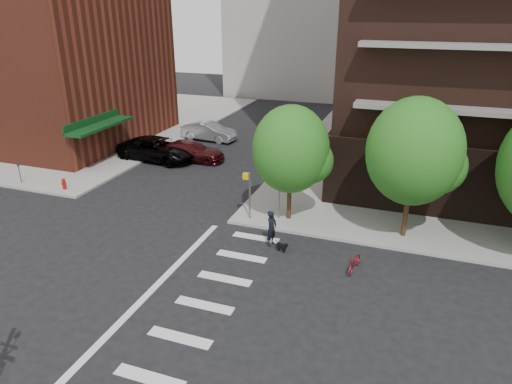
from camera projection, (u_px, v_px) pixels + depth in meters
ground at (139, 291)px, 18.81m from camera, size 120.00×120.00×0.00m
sidewalk_nw at (62, 119)px, 46.89m from camera, size 31.00×33.00×0.15m
crosswalk at (187, 301)px, 18.12m from camera, size 3.85×13.00×0.01m
midrise_nw at (19, 16)px, 37.50m from camera, size 21.40×15.50×20.00m
tree_a at (291, 149)px, 23.44m from camera, size 4.00×4.00×5.90m
tree_b at (414, 152)px, 21.38m from camera, size 4.50×4.50×6.65m
pedestrian_signal at (256, 189)px, 24.29m from camera, size 2.18×0.67×2.60m
fire_hydrant at (64, 183)px, 28.67m from camera, size 0.24×0.24×0.73m
parking_meter at (19, 171)px, 29.60m from camera, size 0.10×0.08×1.32m
parked_car_black at (158, 149)px, 34.42m from camera, size 3.29×6.39×1.72m
parked_car_maroon at (191, 151)px, 34.35m from camera, size 2.39×5.21×1.48m
parked_car_silver at (209, 131)px, 39.56m from camera, size 2.10×4.97×1.60m
scooter at (355, 262)px, 20.12m from camera, size 0.78×1.62×0.82m
dog_walker at (272, 228)px, 22.08m from camera, size 0.74×0.58×1.80m
dog at (282, 246)px, 21.65m from camera, size 0.59×0.31×0.50m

